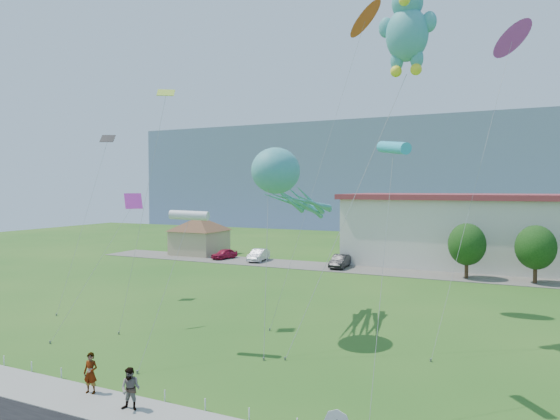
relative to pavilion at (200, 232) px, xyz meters
The scene contains 22 objects.
ground 45.05m from the pavilion, 57.72° to the right, with size 160.00×160.00×0.00m, color #225919.
sidewalk 47.39m from the pavilion, 59.50° to the right, with size 80.00×2.50×0.10m, color gray.
parking_strip 24.37m from the pavilion, ahead, with size 70.00×6.00×0.06m, color #59544C.
hill_ridge 85.96m from the pavilion, 73.69° to the left, with size 160.00×50.00×25.00m, color slate.
pavilion is the anchor object (origin of this frame).
rope_fence 46.13m from the pavilion, 58.59° to the right, with size 26.05×0.05×0.50m.
tree_near 34.24m from the pavilion, ahead, with size 3.60×3.60×5.47m.
tree_mid 40.20m from the pavilion, ahead, with size 3.60×3.60×5.47m.
pedestrian_left 45.67m from the pavilion, 61.58° to the right, with size 0.64×0.42×1.74m, color gray.
pedestrian_right 47.48m from the pavilion, 59.04° to the right, with size 0.82×0.64×1.69m, color gray.
parked_car_red 6.45m from the pavilion, 25.31° to the right, with size 1.48×3.67×1.25m, color maroon.
parked_car_silver 10.70m from the pavilion, 13.47° to the right, with size 1.52×4.35×1.43m, color silver.
parked_car_black 21.07m from the pavilion, ahead, with size 1.52×4.36×1.44m, color black.
octopus_kite 38.17m from the pavilion, 47.72° to the right, with size 2.72×11.04×11.29m.
teddy_bear_kite 44.23m from the pavilion, 39.05° to the right, with size 6.51×7.55×20.65m.
small_kite_pink 34.92m from the pavilion, 63.44° to the right, with size 2.20×6.06×8.49m.
small_kite_black 27.95m from the pavilion, 72.45° to the right, with size 2.15×7.31×13.38m.
small_kite_yellow 35.88m from the pavilion, 59.81° to the right, with size 1.73×4.16×15.53m.
small_kite_white 40.25m from the pavilion, 56.53° to the right, with size 0.54×5.17×7.86m.
small_kite_cyan 48.60m from the pavilion, 45.98° to the right, with size 0.50×5.19×11.06m.
small_kite_orange 38.59m from the pavilion, 35.69° to the right, with size 4.57×9.10×21.90m.
small_kite_purple 45.39m from the pavilion, 28.54° to the right, with size 4.36×10.18×19.12m.
Camera 1 is at (14.00, -17.74, 8.91)m, focal length 32.00 mm.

